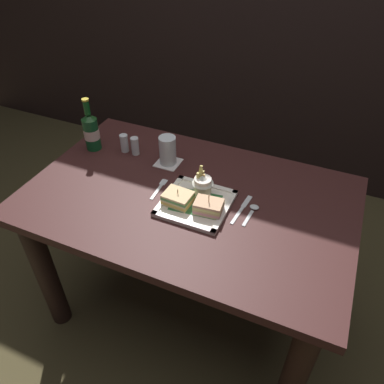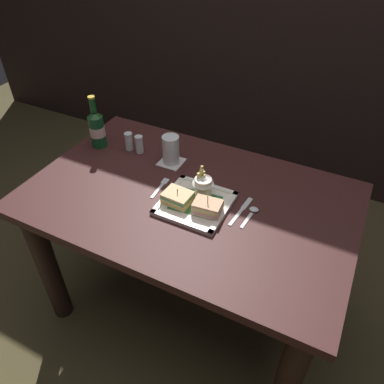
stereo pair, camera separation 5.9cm
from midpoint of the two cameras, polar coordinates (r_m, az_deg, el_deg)
name	(u,v)px [view 1 (the left image)]	position (r m, az deg, el deg)	size (l,w,h in m)	color
ground_plane	(189,304)	(1.99, -1.31, -16.68)	(6.00, 6.00, 0.00)	#473E24
dining_table	(188,223)	(1.55, -1.63, -4.80)	(1.26, 0.80, 0.72)	#391B19
square_plate	(196,203)	(1.41, -0.60, -1.76)	(0.25, 0.25, 0.02)	white
sandwich_half_left	(178,198)	(1.39, -3.36, -0.96)	(0.11, 0.09, 0.06)	#DCC38A
sandwich_half_right	(209,207)	(1.35, 1.30, -2.28)	(0.11, 0.08, 0.08)	tan
fries_cup	(203,183)	(1.41, 0.44, 1.31)	(0.08, 0.08, 0.12)	white
beer_bottle	(91,131)	(1.74, -16.01, 8.90)	(0.07, 0.07, 0.24)	#124B25
drink_coaster	(168,163)	(1.63, -4.66, 4.43)	(0.10, 0.10, 0.00)	white
water_glass	(168,152)	(1.59, -4.77, 6.09)	(0.07, 0.07, 0.12)	silver
fork	(160,188)	(1.49, -6.08, 0.63)	(0.03, 0.13, 0.00)	silver
knife	(242,208)	(1.40, 6.44, -2.48)	(0.03, 0.18, 0.00)	silver
spoon	(253,210)	(1.39, 8.03, -2.72)	(0.04, 0.12, 0.01)	silver
salt_shaker	(124,144)	(1.71, -11.20, 7.12)	(0.04, 0.04, 0.08)	silver
pepper_shaker	(135,147)	(1.69, -9.64, 6.75)	(0.04, 0.04, 0.08)	silver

